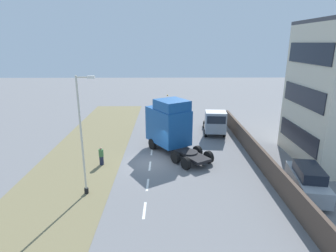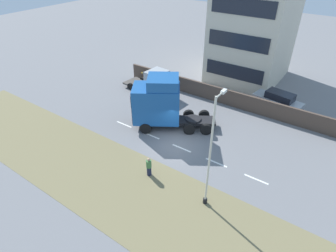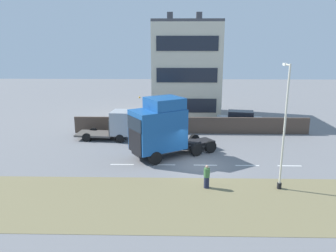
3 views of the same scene
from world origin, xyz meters
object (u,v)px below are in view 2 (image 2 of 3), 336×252
(pedestrian, at_px, (149,167))
(parked_car, at_px, (278,102))
(lorry_cab, at_px, (159,103))
(flatbed_truck, at_px, (154,82))
(lamp_post, at_px, (210,158))

(pedestrian, bearing_deg, parked_car, -18.21)
(pedestrian, bearing_deg, lorry_cab, 29.00)
(flatbed_truck, bearing_deg, parked_car, 113.26)
(lorry_cab, relative_size, flatbed_truck, 1.30)
(parked_car, xyz_separation_m, lamp_post, (-14.70, 0.20, 2.78))
(lorry_cab, relative_size, lamp_post, 0.92)
(lorry_cab, distance_m, pedestrian, 6.77)
(flatbed_truck, relative_size, lamp_post, 0.71)
(lamp_post, bearing_deg, lorry_cab, 54.11)
(lorry_cab, relative_size, pedestrian, 4.68)
(flatbed_truck, xyz_separation_m, parked_car, (4.06, -12.39, -0.49))
(lorry_cab, distance_m, lamp_post, 9.75)
(flatbed_truck, height_order, parked_car, flatbed_truck)
(flatbed_truck, bearing_deg, lamp_post, 53.99)
(parked_car, relative_size, lamp_post, 0.63)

